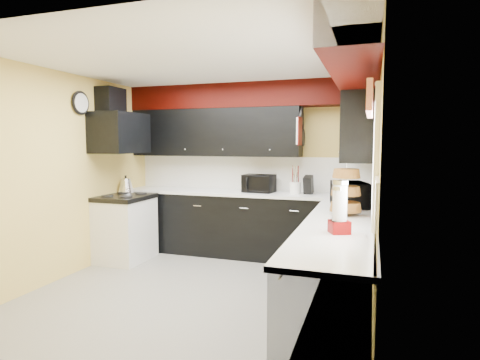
{
  "coord_description": "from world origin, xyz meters",
  "views": [
    {
      "loc": [
        1.76,
        -3.99,
        1.65
      ],
      "look_at": [
        0.22,
        0.65,
        1.19
      ],
      "focal_mm": 30.0,
      "sensor_mm": 36.0,
      "label": 1
    }
  ],
  "objects_px": {
    "microwave": "(350,195)",
    "knife_block": "(308,185)",
    "toaster_oven": "(259,183)",
    "kettle": "(126,185)",
    "utensil_crock": "(295,188)"
  },
  "relations": [
    {
      "from": "toaster_oven",
      "to": "kettle",
      "type": "bearing_deg",
      "value": -160.22
    },
    {
      "from": "toaster_oven",
      "to": "microwave",
      "type": "height_order",
      "value": "microwave"
    },
    {
      "from": "microwave",
      "to": "utensil_crock",
      "type": "relative_size",
      "value": 3.04
    },
    {
      "from": "microwave",
      "to": "utensil_crock",
      "type": "xyz_separation_m",
      "value": [
        -0.78,
        0.92,
        -0.06
      ]
    },
    {
      "from": "toaster_oven",
      "to": "kettle",
      "type": "distance_m",
      "value": 1.96
    },
    {
      "from": "toaster_oven",
      "to": "kettle",
      "type": "xyz_separation_m",
      "value": [
        -1.9,
        -0.48,
        -0.04
      ]
    },
    {
      "from": "kettle",
      "to": "utensil_crock",
      "type": "bearing_deg",
      "value": 10.01
    },
    {
      "from": "microwave",
      "to": "kettle",
      "type": "relative_size",
      "value": 2.19
    },
    {
      "from": "microwave",
      "to": "knife_block",
      "type": "height_order",
      "value": "microwave"
    },
    {
      "from": "knife_block",
      "to": "kettle",
      "type": "xyz_separation_m",
      "value": [
        -2.61,
        -0.48,
        -0.04
      ]
    },
    {
      "from": "utensil_crock",
      "to": "knife_block",
      "type": "distance_m",
      "value": 0.19
    },
    {
      "from": "toaster_oven",
      "to": "utensil_crock",
      "type": "xyz_separation_m",
      "value": [
        0.54,
        -0.05,
        -0.04
      ]
    },
    {
      "from": "toaster_oven",
      "to": "microwave",
      "type": "xyz_separation_m",
      "value": [
        1.32,
        -0.97,
        0.01
      ]
    },
    {
      "from": "microwave",
      "to": "utensil_crock",
      "type": "height_order",
      "value": "microwave"
    },
    {
      "from": "toaster_oven",
      "to": "knife_block",
      "type": "xyz_separation_m",
      "value": [
        0.71,
        -0.0,
        -0.0
      ]
    }
  ]
}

